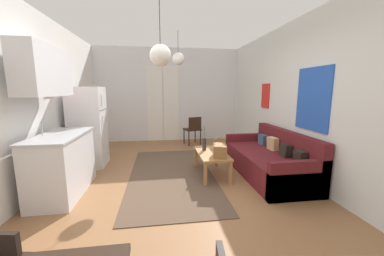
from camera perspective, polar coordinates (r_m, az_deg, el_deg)
ground_plane at (r=3.68m, az=-3.20°, el=-16.10°), size 4.84×7.85×0.10m
wall_back at (r=6.98m, az=-6.06°, el=8.16°), size 4.44×0.13×2.77m
wall_right at (r=4.12m, az=28.40°, el=6.23°), size 0.12×7.45×2.77m
wall_left at (r=3.81m, az=-38.12°, el=5.16°), size 0.12×7.45×2.77m
area_rug at (r=4.29m, az=-5.20°, el=-11.48°), size 1.49×3.17×0.01m
couch at (r=4.43m, az=19.15°, el=-7.79°), size 0.91×2.08×0.81m
coffee_table at (r=4.17m, az=4.96°, el=-6.85°), size 0.50×1.02×0.42m
bamboo_vase at (r=4.25m, az=3.10°, el=-4.04°), size 0.07×0.07×0.46m
handbag at (r=3.87m, az=7.03°, el=-5.63°), size 0.29×0.37×0.33m
refrigerator at (r=5.02m, az=-24.67°, el=0.20°), size 0.65×0.64×1.60m
kitchen_counter at (r=3.83m, az=-30.69°, el=-2.53°), size 0.59×1.29×2.14m
accent_chair at (r=6.39m, az=0.28°, el=-0.14°), size 0.52×0.51×0.80m
pendant_lamp_near at (r=2.83m, az=-7.96°, el=17.64°), size 0.26×0.26×0.96m
pendant_lamp_far at (r=5.06m, az=-3.51°, el=16.99°), size 0.26×0.26×0.71m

